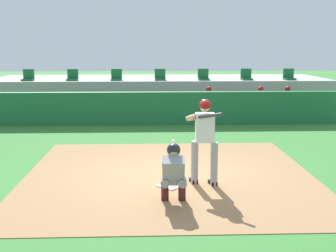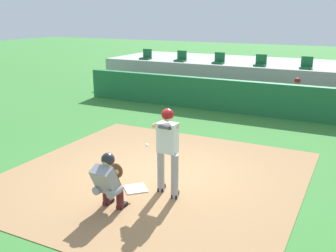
{
  "view_description": "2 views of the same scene",
  "coord_description": "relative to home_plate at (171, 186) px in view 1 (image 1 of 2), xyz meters",
  "views": [
    {
      "loc": [
        -0.4,
        -9.55,
        2.88
      ],
      "look_at": [
        0.0,
        0.7,
        1.0
      ],
      "focal_mm": 47.34,
      "sensor_mm": 36.0,
      "label": 1
    },
    {
      "loc": [
        3.94,
        -7.1,
        3.55
      ],
      "look_at": [
        0.0,
        0.7,
        1.0
      ],
      "focal_mm": 41.47,
      "sensor_mm": 36.0,
      "label": 2
    }
  ],
  "objects": [
    {
      "name": "catcher_crouched",
      "position": [
        0.0,
        -0.92,
        0.59
      ],
      "size": [
        0.49,
        1.67,
        1.13
      ],
      "color": "gray",
      "rests_on": "ground"
    },
    {
      "name": "dugout_wall",
      "position": [
        0.0,
        7.3,
        0.58
      ],
      "size": [
        13.0,
        0.3,
        1.2
      ],
      "primitive_type": "cube",
      "color": "#1E6638",
      "rests_on": "ground"
    },
    {
      "name": "home_plate",
      "position": [
        0.0,
        0.0,
        0.0
      ],
      "size": [
        0.62,
        0.62,
        0.02
      ],
      "primitive_type": "cube",
      "rotation": [
        0.0,
        0.0,
        0.79
      ],
      "color": "white",
      "rests_on": "dirt_infield"
    },
    {
      "name": "dugout_player_0",
      "position": [
        1.85,
        8.14,
        0.65
      ],
      "size": [
        0.49,
        0.7,
        1.3
      ],
      "color": "#939399",
      "rests_on": "ground"
    },
    {
      "name": "stadium_seat_4",
      "position": [
        1.86,
        10.18,
        1.51
      ],
      "size": [
        0.46,
        0.46,
        0.48
      ],
      "color": "#196033",
      "rests_on": "stands_platform"
    },
    {
      "name": "dugout_player_2",
      "position": [
        4.94,
        8.14,
        0.65
      ],
      "size": [
        0.49,
        0.7,
        1.3
      ],
      "color": "#939399",
      "rests_on": "ground"
    },
    {
      "name": "stadium_seat_6",
      "position": [
        5.57,
        10.18,
        1.51
      ],
      "size": [
        0.46,
        0.46,
        0.48
      ],
      "color": "#196033",
      "rests_on": "stands_platform"
    },
    {
      "name": "stands_platform",
      "position": [
        0.0,
        11.7,
        0.68
      ],
      "size": [
        15.0,
        4.4,
        1.4
      ],
      "primitive_type": "cube",
      "color": "#9E9E99",
      "rests_on": "ground"
    },
    {
      "name": "stadium_seat_2",
      "position": [
        -1.86,
        10.18,
        1.51
      ],
      "size": [
        0.46,
        0.46,
        0.48
      ],
      "color": "#196033",
      "rests_on": "stands_platform"
    },
    {
      "name": "stadium_seat_3",
      "position": [
        0.0,
        10.18,
        1.51
      ],
      "size": [
        0.46,
        0.46,
        0.48
      ],
      "color": "#196033",
      "rests_on": "stands_platform"
    },
    {
      "name": "dugout_bench",
      "position": [
        0.0,
        8.3,
        0.2
      ],
      "size": [
        11.8,
        0.44,
        0.45
      ],
      "primitive_type": "cube",
      "color": "olive",
      "rests_on": "ground"
    },
    {
      "name": "stadium_seat_0",
      "position": [
        -5.57,
        10.18,
        1.51
      ],
      "size": [
        0.46,
        0.46,
        0.48
      ],
      "color": "#196033",
      "rests_on": "stands_platform"
    },
    {
      "name": "stadium_seat_5",
      "position": [
        3.71,
        10.18,
        1.51
      ],
      "size": [
        0.46,
        0.46,
        0.48
      ],
      "color": "#196033",
      "rests_on": "stands_platform"
    },
    {
      "name": "stadium_seat_1",
      "position": [
        -3.71,
        10.18,
        1.51
      ],
      "size": [
        0.46,
        0.46,
        0.48
      ],
      "color": "#196033",
      "rests_on": "stands_platform"
    },
    {
      "name": "ground_plane",
      "position": [
        0.0,
        0.8,
        -0.02
      ],
      "size": [
        80.0,
        80.0,
        0.0
      ],
      "primitive_type": "plane",
      "color": "#387A33"
    },
    {
      "name": "batter_at_plate",
      "position": [
        0.69,
        0.1,
        1.01
      ],
      "size": [
        0.7,
        0.75,
        1.8
      ],
      "color": "#99999E",
      "rests_on": "ground"
    },
    {
      "name": "dugout_player_1",
      "position": [
        3.88,
        8.14,
        0.65
      ],
      "size": [
        0.49,
        0.7,
        1.3
      ],
      "color": "#939399",
      "rests_on": "ground"
    },
    {
      "name": "dirt_infield",
      "position": [
        0.0,
        0.8,
        -0.02
      ],
      "size": [
        6.4,
        6.4,
        0.01
      ],
      "primitive_type": "cube",
      "color": "#9E754C",
      "rests_on": "ground"
    }
  ]
}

